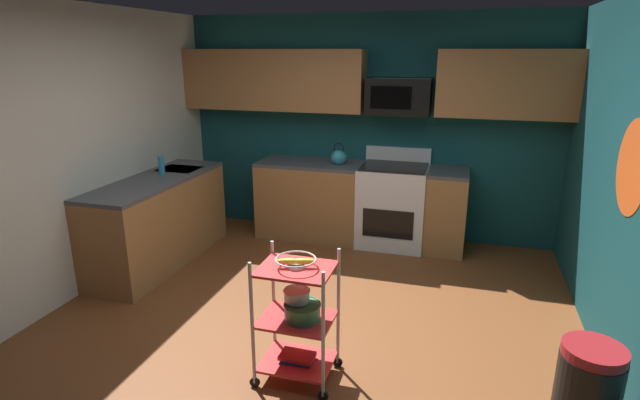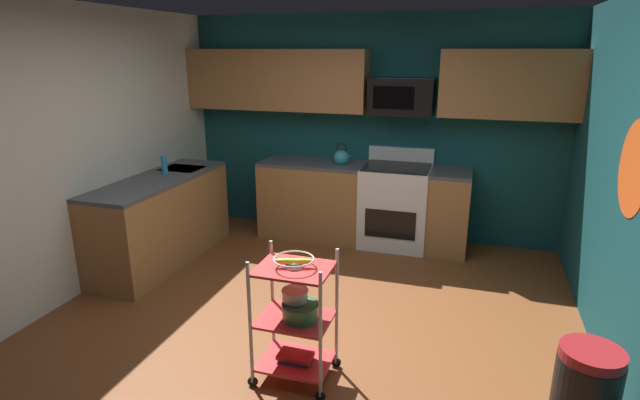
% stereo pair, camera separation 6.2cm
% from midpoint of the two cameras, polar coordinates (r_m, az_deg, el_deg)
% --- Properties ---
extents(floor, '(4.40, 4.80, 0.04)m').
position_cam_midpoint_polar(floor, '(4.18, -2.37, -14.99)').
color(floor, brown).
rests_on(floor, ground).
extents(wall_back, '(4.52, 0.06, 2.60)m').
position_cam_midpoint_polar(wall_back, '(5.97, 5.10, 8.26)').
color(wall_back, '#14474C').
rests_on(wall_back, ground).
extents(wall_left, '(0.06, 4.80, 2.60)m').
position_cam_midpoint_polar(wall_left, '(4.86, -28.43, 4.32)').
color(wall_left, silver).
rests_on(wall_left, ground).
extents(wall_flower_decal, '(0.00, 0.65, 0.65)m').
position_cam_midpoint_polar(wall_flower_decal, '(3.81, 31.89, 3.18)').
color(wall_flower_decal, '#E5591E').
extents(counter_run, '(3.42, 2.43, 0.92)m').
position_cam_midpoint_polar(counter_run, '(5.59, -5.25, -1.14)').
color(counter_run, '#9E6B3D').
rests_on(counter_run, ground).
extents(oven_range, '(0.76, 0.65, 1.10)m').
position_cam_midpoint_polar(oven_range, '(5.77, 8.07, -0.52)').
color(oven_range, white).
rests_on(oven_range, ground).
extents(upper_cabinets, '(4.40, 0.33, 0.70)m').
position_cam_midpoint_polar(upper_cabinets, '(5.74, 3.95, 13.48)').
color(upper_cabinets, '#9E6B3D').
extents(microwave, '(0.70, 0.39, 0.40)m').
position_cam_midpoint_polar(microwave, '(5.64, 8.75, 11.73)').
color(microwave, black).
extents(rolling_cart, '(0.55, 0.40, 0.91)m').
position_cam_midpoint_polar(rolling_cart, '(3.43, -3.23, -13.53)').
color(rolling_cart, silver).
rests_on(rolling_cart, ground).
extents(fruit_bowl, '(0.27, 0.27, 0.07)m').
position_cam_midpoint_polar(fruit_bowl, '(3.23, -3.35, -7.03)').
color(fruit_bowl, silver).
rests_on(fruit_bowl, rolling_cart).
extents(mixing_bowl_large, '(0.25, 0.25, 0.11)m').
position_cam_midpoint_polar(mixing_bowl_large, '(3.38, -2.58, -12.66)').
color(mixing_bowl_large, '#387F4C').
rests_on(mixing_bowl_large, rolling_cart).
extents(mixing_bowl_small, '(0.18, 0.18, 0.08)m').
position_cam_midpoint_polar(mixing_bowl_small, '(3.37, -3.22, -10.86)').
color(mixing_bowl_small, silver).
rests_on(mixing_bowl_small, rolling_cart).
extents(book_stack, '(0.24, 0.16, 0.05)m').
position_cam_midpoint_polar(book_stack, '(3.59, -3.15, -17.64)').
color(book_stack, '#1E4C8C').
rests_on(book_stack, rolling_cart).
extents(kettle, '(0.21, 0.18, 0.26)m').
position_cam_midpoint_polar(kettle, '(5.76, 1.87, 4.94)').
color(kettle, teal).
rests_on(kettle, counter_run).
extents(dish_soap_bottle, '(0.06, 0.06, 0.20)m').
position_cam_midpoint_polar(dish_soap_bottle, '(5.51, -18.12, 3.82)').
color(dish_soap_bottle, '#2D8CBF').
rests_on(dish_soap_bottle, counter_run).
extents(trash_can, '(0.34, 0.42, 0.66)m').
position_cam_midpoint_polar(trash_can, '(3.29, 27.80, -19.65)').
color(trash_can, black).
rests_on(trash_can, ground).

